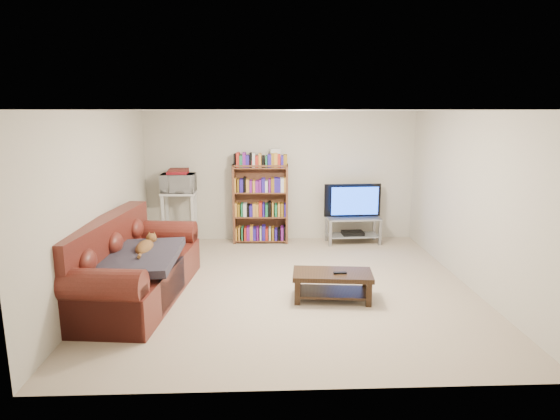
{
  "coord_description": "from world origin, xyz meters",
  "views": [
    {
      "loc": [
        -0.37,
        -6.16,
        2.39
      ],
      "look_at": [
        -0.1,
        0.4,
        1.0
      ],
      "focal_mm": 30.0,
      "sensor_mm": 36.0,
      "label": 1
    }
  ],
  "objects_px": {
    "coffee_table": "(332,281)",
    "tv_stand": "(353,226)",
    "bookshelf": "(261,203)",
    "sofa": "(130,271)"
  },
  "relations": [
    {
      "from": "sofa",
      "to": "tv_stand",
      "type": "xyz_separation_m",
      "value": [
        3.4,
        2.44,
        -0.03
      ]
    },
    {
      "from": "sofa",
      "to": "tv_stand",
      "type": "relative_size",
      "value": 2.57
    },
    {
      "from": "sofa",
      "to": "bookshelf",
      "type": "bearing_deg",
      "value": 62.75
    },
    {
      "from": "tv_stand",
      "to": "coffee_table",
      "type": "bearing_deg",
      "value": -108.98
    },
    {
      "from": "tv_stand",
      "to": "bookshelf",
      "type": "relative_size",
      "value": 0.68
    },
    {
      "from": "sofa",
      "to": "tv_stand",
      "type": "height_order",
      "value": "sofa"
    },
    {
      "from": "tv_stand",
      "to": "sofa",
      "type": "bearing_deg",
      "value": -146.86
    },
    {
      "from": "coffee_table",
      "to": "tv_stand",
      "type": "relative_size",
      "value": 1.07
    },
    {
      "from": "sofa",
      "to": "coffee_table",
      "type": "relative_size",
      "value": 2.41
    },
    {
      "from": "bookshelf",
      "to": "sofa",
      "type": "bearing_deg",
      "value": -121.17
    }
  ]
}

